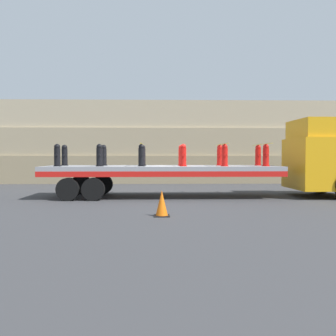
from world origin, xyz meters
TOP-DOWN VIEW (x-y plane):
  - ground_plane at (0.00, 0.00)m, footprint 120.00×120.00m
  - rock_cliff at (0.00, 8.38)m, footprint 60.00×3.30m
  - truck_cab at (6.42, 0.00)m, footprint 2.44×2.75m
  - flatbed_trailer at (-0.49, 0.00)m, footprint 9.04×2.60m
  - fire_hydrant_black_near_0 at (-3.92, -0.55)m, footprint 0.29×0.45m
  - fire_hydrant_black_far_0 at (-3.92, 0.55)m, footprint 0.29×0.45m
  - fire_hydrant_black_near_1 at (-2.35, -0.55)m, footprint 0.29×0.45m
  - fire_hydrant_black_far_1 at (-2.35, 0.55)m, footprint 0.29×0.45m
  - fire_hydrant_black_near_2 at (-0.78, -0.55)m, footprint 0.29×0.45m
  - fire_hydrant_black_far_2 at (-0.78, 0.55)m, footprint 0.29×0.45m
  - fire_hydrant_red_near_3 at (0.78, -0.55)m, footprint 0.29×0.45m
  - fire_hydrant_red_far_3 at (0.78, 0.55)m, footprint 0.29×0.45m
  - fire_hydrant_red_near_4 at (2.35, -0.55)m, footprint 0.29×0.45m
  - fire_hydrant_red_far_4 at (2.35, 0.55)m, footprint 0.29×0.45m
  - fire_hydrant_red_near_5 at (3.92, -0.55)m, footprint 0.29×0.45m
  - fire_hydrant_red_far_5 at (3.92, 0.55)m, footprint 0.29×0.45m
  - cargo_strap_rear at (-0.78, 0.00)m, footprint 0.05×2.70m
  - cargo_strap_middle at (2.35, 0.00)m, footprint 0.05×2.70m
  - cargo_strap_front at (3.92, 0.00)m, footprint 0.05×2.70m
  - traffic_cone at (-0.07, -4.67)m, footprint 0.42×0.42m

SIDE VIEW (x-z plane):
  - ground_plane at x=0.00m, z-range 0.00..0.00m
  - traffic_cone at x=-0.07m, z-range -0.01..0.68m
  - flatbed_trailer at x=-0.49m, z-range 0.39..1.61m
  - truck_cab at x=6.42m, z-range 0.03..3.05m
  - fire_hydrant_black_near_0 at x=-3.92m, z-range 1.20..2.04m
  - fire_hydrant_black_far_0 at x=-3.92m, z-range 1.20..2.04m
  - fire_hydrant_black_near_1 at x=-2.35m, z-range 1.20..2.04m
  - fire_hydrant_black_far_1 at x=-2.35m, z-range 1.20..2.04m
  - fire_hydrant_black_near_2 at x=-0.78m, z-range 1.20..2.04m
  - fire_hydrant_black_far_2 at x=-0.78m, z-range 1.20..2.04m
  - fire_hydrant_red_near_3 at x=0.78m, z-range 1.20..2.04m
  - fire_hydrant_red_far_3 at x=0.78m, z-range 1.20..2.04m
  - fire_hydrant_red_near_4 at x=2.35m, z-range 1.20..2.04m
  - fire_hydrant_red_far_4 at x=2.35m, z-range 1.20..2.04m
  - fire_hydrant_red_near_5 at x=3.92m, z-range 1.20..2.04m
  - fire_hydrant_red_far_5 at x=3.92m, z-range 1.20..2.04m
  - cargo_strap_rear at x=-0.78m, z-range 2.05..2.07m
  - cargo_strap_middle at x=2.35m, z-range 2.05..2.07m
  - cargo_strap_front at x=3.92m, z-range 2.05..2.07m
  - rock_cliff at x=0.00m, z-range 0.00..4.82m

